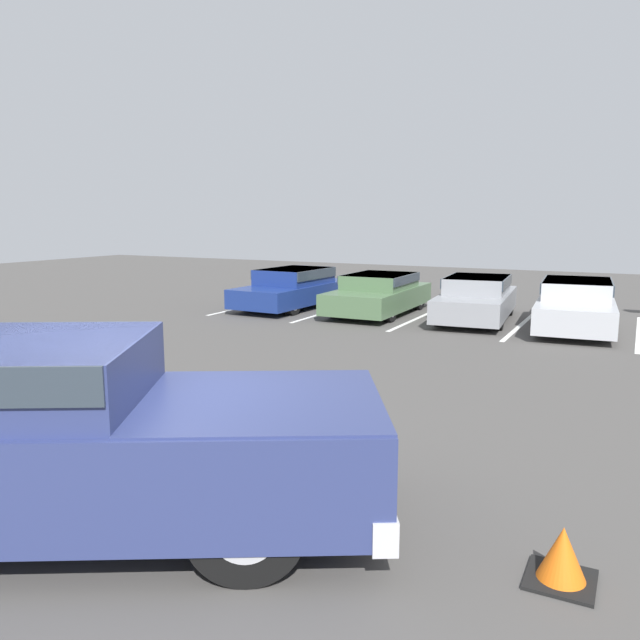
{
  "coord_description": "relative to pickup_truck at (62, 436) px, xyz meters",
  "views": [
    {
      "loc": [
        4.14,
        -4.0,
        2.8
      ],
      "look_at": [
        -0.79,
        5.56,
        1.0
      ],
      "focal_mm": 35.0,
      "sensor_mm": 36.0,
      "label": 1
    }
  ],
  "objects": [
    {
      "name": "parked_sedan_b",
      "position": [
        -2.26,
        13.09,
        -0.26
      ],
      "size": [
        1.9,
        4.35,
        1.15
      ],
      "rotation": [
        0.0,
        0.0,
        -1.56
      ],
      "color": "#4C6B47",
      "rests_on": "ground_plane"
    },
    {
      "name": "wheel_stop_curb",
      "position": [
        -4.97,
        16.2,
        -0.81
      ],
      "size": [
        1.85,
        0.2,
        0.14
      ],
      "primitive_type": "cube",
      "color": "#B7B2A8",
      "rests_on": "ground_plane"
    },
    {
      "name": "parked_sedan_d",
      "position": [
        3.05,
        13.09,
        -0.23
      ],
      "size": [
        2.12,
        4.91,
        1.22
      ],
      "rotation": [
        0.0,
        0.0,
        -1.49
      ],
      "color": "#B7BABF",
      "rests_on": "ground_plane"
    },
    {
      "name": "parked_sedan_a",
      "position": [
        -5.07,
        13.02,
        -0.24
      ],
      "size": [
        1.99,
        4.57,
        1.2
      ],
      "rotation": [
        0.0,
        0.0,
        -1.61
      ],
      "color": "navy",
      "rests_on": "ground_plane"
    },
    {
      "name": "stall_stripe_d",
      "position": [
        1.77,
        13.11,
        -0.88
      ],
      "size": [
        0.12,
        5.28,
        0.01
      ],
      "primitive_type": "cube",
      "color": "white",
      "rests_on": "ground_plane"
    },
    {
      "name": "stall_stripe_b",
      "position": [
        -3.71,
        13.11,
        -0.88
      ],
      "size": [
        0.12,
        5.28,
        0.01
      ],
      "primitive_type": "cube",
      "color": "white",
      "rests_on": "ground_plane"
    },
    {
      "name": "pickup_truck",
      "position": [
        0.0,
        0.0,
        0.0
      ],
      "size": [
        5.99,
        4.59,
        1.74
      ],
      "rotation": [
        0.0,
        0.0,
        0.51
      ],
      "color": "navy",
      "rests_on": "ground_plane"
    },
    {
      "name": "traffic_cone",
      "position": [
        4.07,
        1.16,
        -0.68
      ],
      "size": [
        0.51,
        0.51,
        0.45
      ],
      "color": "black",
      "rests_on": "ground_plane"
    },
    {
      "name": "stall_stripe_c",
      "position": [
        -0.97,
        13.11,
        -0.88
      ],
      "size": [
        0.12,
        5.28,
        0.01
      ],
      "primitive_type": "cube",
      "color": "white",
      "rests_on": "ground_plane"
    },
    {
      "name": "stall_stripe_a",
      "position": [
        -6.45,
        13.11,
        -0.88
      ],
      "size": [
        0.12,
        5.28,
        0.01
      ],
      "primitive_type": "cube",
      "color": "white",
      "rests_on": "ground_plane"
    },
    {
      "name": "parked_sedan_c",
      "position": [
        0.54,
        13.17,
        -0.25
      ],
      "size": [
        2.09,
        4.46,
        1.19
      ],
      "rotation": [
        0.0,
        0.0,
        -1.48
      ],
      "color": "gray",
      "rests_on": "ground_plane"
    },
    {
      "name": "stall_stripe_e",
      "position": [
        4.51,
        13.11,
        -0.88
      ],
      "size": [
        0.12,
        5.28,
        0.01
      ],
      "primitive_type": "cube",
      "color": "white",
      "rests_on": "ground_plane"
    },
    {
      "name": "ground_plane",
      "position": [
        0.3,
        0.37,
        -0.88
      ],
      "size": [
        60.0,
        60.0,
        0.0
      ],
      "primitive_type": "plane",
      "color": "#4C4947"
    }
  ]
}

